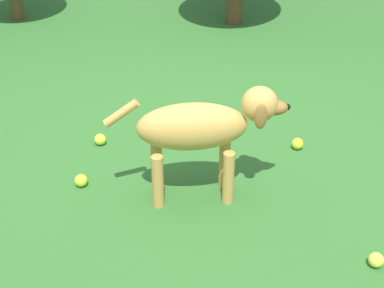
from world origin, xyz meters
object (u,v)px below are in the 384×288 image
at_px(dog, 203,128).
at_px(tennis_ball_3, 297,144).
at_px(tennis_ball_1, 81,180).
at_px(tennis_ball_0, 376,260).
at_px(tennis_ball_2, 100,139).

xyz_separation_m(dog, tennis_ball_3, (0.65, -0.24, -0.35)).
distance_m(dog, tennis_ball_1, 0.71).
relative_size(tennis_ball_0, tennis_ball_3, 1.00).
xyz_separation_m(tennis_ball_0, tennis_ball_3, (0.70, 0.65, 0.00)).
xyz_separation_m(tennis_ball_1, tennis_ball_2, (0.37, 0.18, 0.00)).
relative_size(tennis_ball_0, tennis_ball_2, 1.00).
distance_m(dog, tennis_ball_2, 0.82).
xyz_separation_m(tennis_ball_2, tennis_ball_3, (0.54, -0.97, 0.00)).
relative_size(tennis_ball_0, tennis_ball_1, 1.00).
distance_m(tennis_ball_1, tennis_ball_2, 0.41).
distance_m(tennis_ball_0, tennis_ball_3, 0.95).
height_order(dog, tennis_ball_2, dog).
bearing_deg(tennis_ball_0, tennis_ball_3, 42.54).
height_order(dog, tennis_ball_1, dog).
bearing_deg(tennis_ball_2, dog, -98.46).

